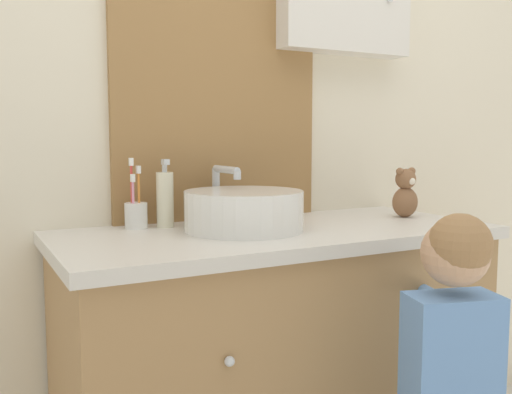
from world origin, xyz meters
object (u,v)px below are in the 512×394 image
Objects in this scene: soap_dispenser at (165,199)px; toothbrush_holder at (136,213)px; sink_basin at (244,210)px; child_figure at (450,389)px; teddy_bear at (405,194)px.

toothbrush_holder is at bearing 169.73° from soap_dispenser.
child_figure is (0.27, -0.52, -0.37)m from sink_basin.
soap_dispenser is 0.90m from child_figure.
teddy_bear is (0.59, -0.01, 0.02)m from sink_basin.
sink_basin is 0.31m from toothbrush_holder.
soap_dispenser is at bearing 123.11° from child_figure.
soap_dispenser reaches higher than sink_basin.
toothbrush_holder is 0.86m from teddy_bear.
sink_basin reaches higher than child_figure.
teddy_bear is (0.32, 0.51, 0.39)m from child_figure.
sink_basin is 0.69m from child_figure.
child_figure is at bearing -62.81° from sink_basin.
teddy_bear is at bearing -12.03° from toothbrush_holder.
soap_dispenser is 1.22× the size of teddy_bear.
soap_dispenser is 0.20× the size of child_figure.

